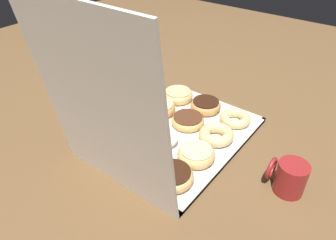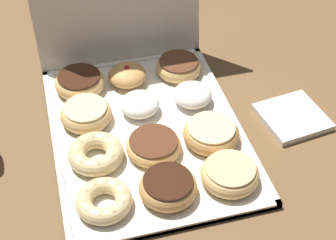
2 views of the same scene
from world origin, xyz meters
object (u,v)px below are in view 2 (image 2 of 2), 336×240
at_px(cruller_donut_0, 104,200).
at_px(powdered_filled_donut_7, 140,104).
at_px(glazed_ring_donut_6, 86,114).
at_px(chocolate_frosted_donut_11, 179,67).
at_px(cruller_donut_3, 96,153).
at_px(glazed_ring_donut_2, 230,174).
at_px(donut_box, 147,133).
at_px(napkin_stack, 293,117).
at_px(chocolate_frosted_donut_1, 169,187).
at_px(jelly_filled_donut_10, 127,75).
at_px(chocolate_frosted_donut_4, 154,146).
at_px(glazed_ring_donut_5, 211,133).
at_px(powdered_filled_donut_8, 193,95).
at_px(chocolate_frosted_donut_9, 80,82).

distance_m(cruller_donut_0, powdered_filled_donut_7, 0.27).
height_order(cruller_donut_0, glazed_ring_donut_6, glazed_ring_donut_6).
distance_m(cruller_donut_0, chocolate_frosted_donut_11, 0.44).
bearing_deg(cruller_donut_3, cruller_donut_0, -92.07).
bearing_deg(cruller_donut_3, glazed_ring_donut_2, -26.70).
distance_m(donut_box, chocolate_frosted_donut_11, 0.22).
xyz_separation_m(chocolate_frosted_donut_11, napkin_stack, (0.21, -0.22, -0.02)).
height_order(chocolate_frosted_donut_1, jelly_filled_donut_10, jelly_filled_donut_10).
height_order(glazed_ring_donut_6, jelly_filled_donut_10, jelly_filled_donut_10).
distance_m(powdered_filled_donut_7, jelly_filled_donut_10, 0.11).
distance_m(cruller_donut_3, jelly_filled_donut_10, 0.26).
distance_m(chocolate_frosted_donut_1, chocolate_frosted_donut_4, 0.12).
bearing_deg(glazed_ring_donut_6, donut_box, -28.76).
height_order(chocolate_frosted_donut_11, napkin_stack, chocolate_frosted_donut_11).
height_order(cruller_donut_3, chocolate_frosted_donut_4, cruller_donut_3).
relative_size(cruller_donut_3, glazed_ring_donut_5, 0.96).
height_order(cruller_donut_0, napkin_stack, cruller_donut_0).
bearing_deg(glazed_ring_donut_6, powdered_filled_donut_7, -0.12).
relative_size(powdered_filled_donut_7, jelly_filled_donut_10, 0.96).
bearing_deg(glazed_ring_donut_5, powdered_filled_donut_8, 90.65).
xyz_separation_m(cruller_donut_0, jelly_filled_donut_10, (0.12, 0.36, 0.00)).
distance_m(donut_box, powdered_filled_donut_8, 0.14).
bearing_deg(chocolate_frosted_donut_4, glazed_ring_donut_2, -42.60).
distance_m(glazed_ring_donut_5, chocolate_frosted_donut_9, 0.35).
height_order(donut_box, cruller_donut_3, cruller_donut_3).
bearing_deg(chocolate_frosted_donut_9, napkin_stack, -26.00).
relative_size(chocolate_frosted_donut_9, napkin_stack, 0.87).
bearing_deg(chocolate_frosted_donut_1, chocolate_frosted_donut_4, 90.79).
xyz_separation_m(chocolate_frosted_donut_4, chocolate_frosted_donut_9, (-0.12, 0.25, 0.00)).
distance_m(cruller_donut_3, chocolate_frosted_donut_4, 0.12).
xyz_separation_m(powdered_filled_donut_8, chocolate_frosted_donut_9, (-0.24, 0.11, -0.00)).
bearing_deg(chocolate_frosted_donut_11, glazed_ring_donut_2, -89.65).
bearing_deg(napkin_stack, cruller_donut_3, -177.55).
bearing_deg(chocolate_frosted_donut_4, napkin_stack, 4.78).
height_order(donut_box, powdered_filled_donut_7, powdered_filled_donut_7).
bearing_deg(donut_box, powdered_filled_donut_8, 28.17).
height_order(cruller_donut_3, powdered_filled_donut_8, powdered_filled_donut_8).
distance_m(donut_box, jelly_filled_donut_10, 0.18).
height_order(cruller_donut_3, jelly_filled_donut_10, jelly_filled_donut_10).
distance_m(donut_box, powdered_filled_donut_7, 0.07).
distance_m(glazed_ring_donut_2, chocolate_frosted_donut_4, 0.17).
xyz_separation_m(cruller_donut_0, chocolate_frosted_donut_9, (0.00, 0.36, 0.00)).
bearing_deg(chocolate_frosted_donut_9, chocolate_frosted_donut_11, 0.17).
distance_m(powdered_filled_donut_7, napkin_stack, 0.34).
relative_size(cruller_donut_3, chocolate_frosted_donut_9, 0.98).
xyz_separation_m(glazed_ring_donut_2, powdered_filled_donut_7, (-0.12, 0.25, 0.00)).
xyz_separation_m(chocolate_frosted_donut_9, chocolate_frosted_donut_11, (0.24, 0.00, -0.00)).
bearing_deg(glazed_ring_donut_2, glazed_ring_donut_5, 89.97).
distance_m(donut_box, chocolate_frosted_donut_4, 0.07).
bearing_deg(donut_box, chocolate_frosted_donut_1, -89.24).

